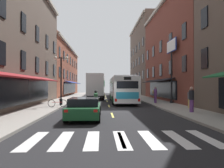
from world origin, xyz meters
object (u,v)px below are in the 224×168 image
object	(u,v)px
motorcycle_rider	(96,102)
bicycle_near	(57,103)
box_truck	(96,86)
transit_bus	(122,89)
sedan_mid	(85,108)
street_lamp_twin	(61,78)
pedestrian_near	(155,94)
pedestrian_far	(192,99)
billboard_sign	(171,55)
sedan_near	(97,93)
pedestrian_mid	(190,99)

from	to	relation	value
motorcycle_rider	bicycle_near	xyz separation A→B (m)	(-3.45, 1.28, -0.21)
box_truck	motorcycle_rider	size ratio (longest dim) A/B	3.84
transit_bus	sedan_mid	size ratio (longest dim) A/B	2.63
street_lamp_twin	motorcycle_rider	bearing A→B (deg)	-43.89
box_truck	transit_bus	bearing A→B (deg)	-62.71
box_truck	motorcycle_rider	distance (m)	14.20
street_lamp_twin	pedestrian_near	bearing A→B (deg)	10.87
sedan_mid	pedestrian_far	world-z (taller)	pedestrian_far
billboard_sign	transit_bus	world-z (taller)	billboard_sign
transit_bus	pedestrian_near	world-z (taller)	transit_bus
box_truck	street_lamp_twin	world-z (taller)	street_lamp_twin
billboard_sign	pedestrian_far	distance (m)	9.24
sedan_near	pedestrian_near	bearing A→B (deg)	-69.10
box_truck	sedan_near	distance (m)	9.47
pedestrian_mid	box_truck	bearing A→B (deg)	91.31
motorcycle_rider	sedan_near	bearing A→B (deg)	91.15
transit_bus	pedestrian_far	bearing A→B (deg)	-69.34
street_lamp_twin	sedan_mid	bearing A→B (deg)	-69.58
billboard_sign	box_truck	world-z (taller)	billboard_sign
billboard_sign	street_lamp_twin	distance (m)	12.26
pedestrian_near	bicycle_near	bearing A→B (deg)	-4.35
motorcycle_rider	pedestrian_near	distance (m)	8.40
pedestrian_far	sedan_mid	bearing A→B (deg)	-171.48
box_truck	bicycle_near	bearing A→B (deg)	-103.80
pedestrian_mid	pedestrian_far	bearing A→B (deg)	-140.04
pedestrian_far	box_truck	bearing A→B (deg)	108.45
street_lamp_twin	bicycle_near	bearing A→B (deg)	-87.28
transit_bus	sedan_near	bearing A→B (deg)	102.32
sedan_near	pedestrian_near	xyz separation A→B (m)	(6.94, -18.18, 0.41)
pedestrian_near	billboard_sign	bearing A→B (deg)	149.14
bicycle_near	pedestrian_far	world-z (taller)	pedestrian_far
transit_bus	billboard_sign	bearing A→B (deg)	-26.35
motorcycle_rider	pedestrian_far	bearing A→B (deg)	-21.89
motorcycle_rider	transit_bus	bearing A→B (deg)	69.37
sedan_near	pedestrian_mid	world-z (taller)	pedestrian_mid
street_lamp_twin	box_truck	bearing A→B (deg)	73.08
billboard_sign	sedan_mid	world-z (taller)	billboard_sign
pedestrian_near	pedestrian_far	world-z (taller)	pedestrian_far
pedestrian_near	pedestrian_mid	size ratio (longest dim) A/B	1.13
pedestrian_mid	pedestrian_far	world-z (taller)	pedestrian_far
sedan_near	sedan_mid	world-z (taller)	sedan_near
box_truck	pedestrian_far	bearing A→B (deg)	-66.80
pedestrian_far	bicycle_near	bearing A→B (deg)	153.86
bicycle_near	pedestrian_far	size ratio (longest dim) A/B	0.94
box_truck	bicycle_near	xyz separation A→B (m)	(-3.16, -12.86, -1.47)
transit_bus	pedestrian_mid	distance (m)	9.47
motorcycle_rider	street_lamp_twin	distance (m)	5.37
transit_bus	bicycle_near	xyz separation A→B (m)	(-6.41, -6.56, -1.13)
motorcycle_rider	pedestrian_near	world-z (taller)	pedestrian_near
pedestrian_near	box_truck	bearing A→B (deg)	-79.07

